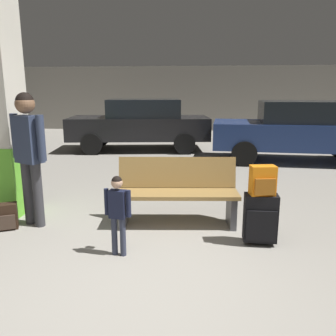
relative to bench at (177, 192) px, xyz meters
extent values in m
cube|color=gray|center=(-0.28, 2.35, -0.49)|extent=(18.00, 18.00, 0.10)
cube|color=gray|center=(-0.28, 11.21, 0.96)|extent=(18.00, 0.12, 2.80)
cube|color=#66C633|center=(-2.53, 0.21, 0.06)|extent=(0.57, 0.57, 1.00)
cube|color=#9E7A42|center=(0.01, -0.08, 0.00)|extent=(1.63, 0.58, 0.05)
cube|color=#9E7A42|center=(-0.02, 0.17, 0.23)|extent=(1.60, 0.26, 0.42)
cube|color=#4C4C51|center=(-0.71, -0.14, -0.23)|extent=(0.12, 0.41, 0.41)
cube|color=#4C4C51|center=(0.72, -0.01, -0.23)|extent=(0.12, 0.41, 0.41)
cube|color=black|center=(1.01, -0.54, -0.12)|extent=(0.38, 0.21, 0.56)
cube|color=black|center=(1.01, -0.66, -0.18)|extent=(0.34, 0.03, 0.36)
cube|color=#A5A5AA|center=(1.01, -0.46, 0.15)|extent=(0.14, 0.03, 0.02)
cylinder|color=black|center=(0.85, -0.46, -0.42)|extent=(0.02, 0.04, 0.04)
cylinder|color=black|center=(1.17, -0.46, -0.42)|extent=(0.02, 0.04, 0.04)
cube|color=orange|center=(1.01, -0.54, 0.33)|extent=(0.30, 0.20, 0.34)
cube|color=#9E5918|center=(1.03, -0.64, 0.28)|extent=(0.23, 0.07, 0.19)
cylinder|color=black|center=(1.01, -0.54, 0.49)|extent=(0.06, 0.03, 0.02)
cylinder|color=#33384C|center=(-0.52, -1.00, -0.22)|extent=(0.07, 0.07, 0.43)
cylinder|color=#33384C|center=(-0.62, -0.98, -0.22)|extent=(0.07, 0.07, 0.43)
cube|color=#191E38|center=(-0.57, -0.99, 0.15)|extent=(0.19, 0.13, 0.31)
cylinder|color=#191E38|center=(-0.44, -1.01, 0.16)|extent=(0.05, 0.05, 0.29)
cylinder|color=#191E38|center=(-0.69, -0.97, 0.16)|extent=(0.05, 0.05, 0.29)
sphere|color=tan|center=(-0.57, -0.99, 0.38)|extent=(0.12, 0.12, 0.12)
sphere|color=black|center=(-0.57, -0.99, 0.40)|extent=(0.11, 0.11, 0.11)
cylinder|color=red|center=(-0.62, -0.89, 0.16)|extent=(0.06, 0.06, 0.10)
cylinder|color=red|center=(-0.62, -0.89, 0.24)|extent=(0.01, 0.01, 0.06)
cylinder|color=#38383D|center=(-1.82, -0.27, -0.01)|extent=(0.13, 0.13, 0.86)
cylinder|color=#38383D|center=(-2.00, -0.19, -0.01)|extent=(0.13, 0.13, 0.86)
cube|color=#2D3851|center=(-1.91, -0.23, 0.72)|extent=(0.40, 0.34, 0.61)
cylinder|color=#2D3851|center=(-1.68, -0.34, 0.75)|extent=(0.10, 0.10, 0.58)
cylinder|color=#2D3851|center=(-2.13, -0.13, 0.75)|extent=(0.10, 0.10, 0.58)
sphere|color=brown|center=(-1.91, -0.23, 1.16)|extent=(0.24, 0.24, 0.24)
sphere|color=black|center=(-1.91, -0.23, 1.20)|extent=(0.22, 0.22, 0.22)
cube|color=black|center=(-2.21, -0.41, -0.27)|extent=(0.32, 0.26, 0.34)
cube|color=#423328|center=(-2.17, -0.50, -0.32)|extent=(0.22, 0.13, 0.19)
cylinder|color=black|center=(-2.21, -0.41, -0.11)|extent=(0.06, 0.05, 0.02)
cube|color=navy|center=(2.67, 4.51, 0.23)|extent=(4.20, 1.95, 0.64)
cube|color=black|center=(2.82, 4.50, 0.81)|extent=(2.19, 1.67, 0.52)
cylinder|color=black|center=(1.32, 3.79, -0.14)|extent=(0.61, 0.24, 0.60)
cylinder|color=black|center=(1.42, 5.39, -0.14)|extent=(0.61, 0.24, 0.60)
cube|color=black|center=(-1.57, 5.84, 0.23)|extent=(4.29, 2.22, 0.64)
cube|color=black|center=(-1.42, 5.86, 0.81)|extent=(2.28, 1.80, 0.52)
cylinder|color=black|center=(-2.76, 4.87, -0.14)|extent=(0.62, 0.28, 0.60)
cylinder|color=black|center=(-2.97, 6.46, -0.14)|extent=(0.62, 0.28, 0.60)
cylinder|color=black|center=(-0.18, 5.22, -0.14)|extent=(0.62, 0.28, 0.60)
cylinder|color=black|center=(-0.39, 6.80, -0.14)|extent=(0.62, 0.28, 0.60)
camera|label=1|loc=(0.32, -4.43, 1.34)|focal=36.98mm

